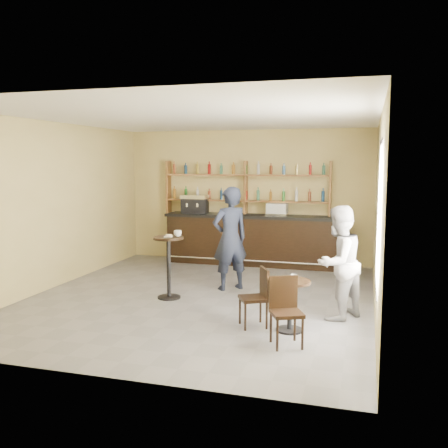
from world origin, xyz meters
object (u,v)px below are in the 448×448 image
(pedestal_table, at_px, (169,268))
(man_main, at_px, (230,238))
(chair_west, at_px, (253,298))
(pastry_case, at_px, (277,209))
(patron_second, at_px, (338,263))
(espresso_machine, at_px, (195,204))
(chair_south, at_px, (287,312))
(bar_counter, at_px, (256,240))
(cafe_table, at_px, (290,306))

(pedestal_table, bearing_deg, man_main, 46.02)
(pedestal_table, bearing_deg, chair_west, -31.53)
(pedestal_table, bearing_deg, pastry_case, 67.96)
(pastry_case, bearing_deg, patron_second, -67.39)
(espresso_machine, height_order, chair_south, espresso_machine)
(bar_counter, height_order, chair_west, bar_counter)
(pedestal_table, distance_m, cafe_table, 2.62)
(espresso_machine, height_order, pastry_case, espresso_machine)
(man_main, bearing_deg, chair_west, 73.10)
(espresso_machine, xyz_separation_m, cafe_table, (3.03, -4.50, -1.04))
(espresso_machine, relative_size, man_main, 0.32)
(patron_second, bearing_deg, chair_south, 11.84)
(bar_counter, relative_size, cafe_table, 5.85)
(bar_counter, distance_m, chair_west, 4.55)
(chair_south, xyz_separation_m, patron_second, (0.57, 1.41, 0.43))
(cafe_table, bearing_deg, bar_counter, 108.25)
(cafe_table, bearing_deg, chair_south, -85.24)
(man_main, xyz_separation_m, cafe_table, (1.47, -2.07, -0.61))
(chair_west, distance_m, chair_south, 0.88)
(man_main, xyz_separation_m, chair_south, (1.52, -2.67, -0.53))
(pastry_case, relative_size, chair_west, 0.55)
(chair_south, bearing_deg, patron_second, 42.67)
(cafe_table, bearing_deg, pedestal_table, 153.84)
(pedestal_table, bearing_deg, cafe_table, -26.16)
(pastry_case, distance_m, patron_second, 4.06)
(chair_south, distance_m, patron_second, 1.58)
(man_main, bearing_deg, bar_counter, -130.85)
(bar_counter, height_order, man_main, man_main)
(patron_second, bearing_deg, espresso_machine, -101.31)
(bar_counter, bearing_deg, chair_south, -73.26)
(pedestal_table, xyz_separation_m, chair_west, (1.80, -1.10, -0.12))
(pastry_case, xyz_separation_m, cafe_table, (0.99, -4.50, -0.96))
(chair_south, bearing_deg, man_main, 94.45)
(bar_counter, height_order, patron_second, patron_second)
(espresso_machine, bearing_deg, chair_west, -68.59)
(chair_west, relative_size, patron_second, 0.50)
(pedestal_table, distance_m, chair_south, 2.97)
(chair_west, bearing_deg, espresso_machine, -179.23)
(bar_counter, height_order, chair_south, bar_counter)
(man_main, distance_m, chair_south, 3.11)
(espresso_machine, distance_m, chair_west, 5.19)
(espresso_machine, height_order, chair_west, espresso_machine)
(espresso_machine, bearing_deg, patron_second, -53.04)
(pastry_case, distance_m, chair_south, 5.28)
(pastry_case, xyz_separation_m, pedestal_table, (-1.36, -3.35, -0.78))
(chair_west, relative_size, chair_south, 0.96)
(chair_south, bearing_deg, chair_west, 107.58)
(espresso_machine, distance_m, pastry_case, 2.04)
(patron_second, bearing_deg, bar_counter, -116.27)
(pedestal_table, bearing_deg, chair_south, -36.17)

